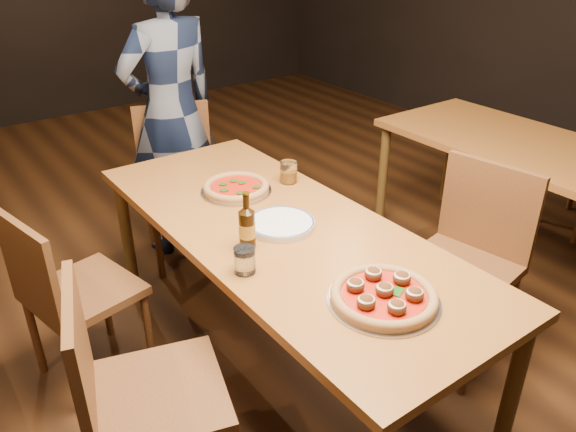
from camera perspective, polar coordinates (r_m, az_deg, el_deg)
ground at (r=2.76m, az=-0.63°, el=-14.81°), size 9.00×9.00×0.00m
table_main at (r=2.36m, az=-0.72°, el=-2.59°), size 0.80×2.00×0.75m
table_right at (r=3.44m, az=25.27°, el=4.79°), size 0.80×2.00×0.75m
chair_main_nw at (r=2.00m, az=-13.17°, el=-17.17°), size 0.56×0.56×0.95m
chair_main_sw at (r=2.61m, az=-20.10°, el=-7.08°), size 0.50×0.50×0.90m
chair_main_e at (r=2.65m, az=16.96°, el=-5.04°), size 0.52×0.52×0.97m
chair_end at (r=3.38m, az=-10.71°, el=3.05°), size 0.56×0.56×0.96m
pizza_meatball at (r=1.90m, az=9.73°, el=-7.95°), size 0.38×0.38×0.07m
pizza_margherita at (r=2.62m, az=-5.29°, el=2.89°), size 0.33×0.33×0.04m
plate_stack at (r=2.31m, az=-0.70°, el=-0.83°), size 0.28×0.28×0.03m
beer_bottle at (r=2.14m, az=-4.18°, el=-1.29°), size 0.06×0.06×0.23m
water_glass at (r=2.01m, az=-4.43°, el=-4.49°), size 0.08×0.08×0.10m
amber_glass at (r=2.70m, az=0.06°, el=4.48°), size 0.08×0.08×0.10m
diner at (r=3.41m, az=-11.76°, el=10.30°), size 0.69×0.50×1.75m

